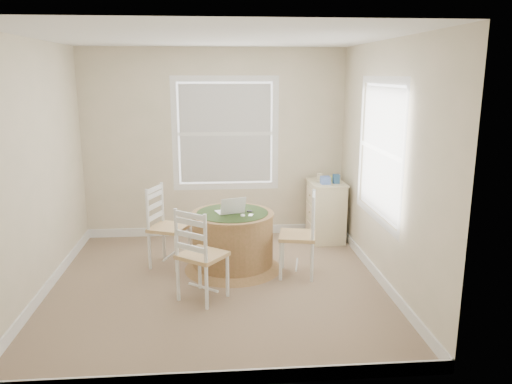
{
  "coord_description": "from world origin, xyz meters",
  "views": [
    {
      "loc": [
        0.0,
        -5.07,
        2.26
      ],
      "look_at": [
        0.46,
        0.45,
        0.94
      ],
      "focal_mm": 35.0,
      "sensor_mm": 36.0,
      "label": 1
    }
  ],
  "objects": [
    {
      "name": "mouse",
      "position": [
        0.3,
        0.35,
        0.69
      ],
      "size": [
        0.08,
        0.1,
        0.03
      ],
      "primitive_type": "ellipsoid",
      "rotation": [
        0.0,
        0.0,
        -0.29
      ],
      "color": "white",
      "rests_on": "round_table"
    },
    {
      "name": "chair_left",
      "position": [
        -0.56,
        0.66,
        0.47
      ],
      "size": [
        0.53,
        0.54,
        0.95
      ],
      "primitive_type": null,
      "rotation": [
        0.0,
        0.0,
        1.19
      ],
      "color": "white",
      "rests_on": "ground"
    },
    {
      "name": "chair_near",
      "position": [
        -0.15,
        -0.3,
        0.47
      ],
      "size": [
        0.58,
        0.57,
        0.95
      ],
      "primitive_type": null,
      "rotation": [
        0.0,
        0.0,
        2.49
      ],
      "color": "white",
      "rests_on": "ground"
    },
    {
      "name": "chair_right",
      "position": [
        0.91,
        0.24,
        0.47
      ],
      "size": [
        0.48,
        0.49,
        0.95
      ],
      "primitive_type": null,
      "rotation": [
        0.0,
        0.0,
        -1.77
      ],
      "color": "white",
      "rests_on": "ground"
    },
    {
      "name": "laptop",
      "position": [
        0.17,
        0.49,
        0.71
      ],
      "size": [
        0.37,
        0.34,
        0.21
      ],
      "rotation": [
        0.0,
        0.0,
        3.47
      ],
      "color": "white",
      "rests_on": "round_table"
    },
    {
      "name": "box_yellow",
      "position": [
        1.59,
        1.5,
        0.85
      ],
      "size": [
        0.15,
        0.11,
        0.06
      ],
      "primitive_type": "cube",
      "rotation": [
        0.0,
        0.0,
        0.04
      ],
      "color": "#CFDA4D",
      "rests_on": "corner_chest"
    },
    {
      "name": "round_table",
      "position": [
        0.19,
        0.49,
        0.38
      ],
      "size": [
        1.14,
        1.14,
        0.69
      ],
      "rotation": [
        0.0,
        0.0,
        -0.29
      ],
      "color": "#A17048",
      "rests_on": "ground"
    },
    {
      "name": "room",
      "position": [
        0.17,
        0.16,
        1.3
      ],
      "size": [
        3.64,
        3.64,
        2.64
      ],
      "color": "#8F785B",
      "rests_on": "ground"
    },
    {
      "name": "phone",
      "position": [
        0.39,
        0.36,
        0.68
      ],
      "size": [
        0.07,
        0.1,
        0.02
      ],
      "primitive_type": "cube",
      "rotation": [
        0.0,
        0.0,
        -0.29
      ],
      "color": "#B7BABF",
      "rests_on": "round_table"
    },
    {
      "name": "cup_cream",
      "position": [
        1.43,
        1.59,
        0.87
      ],
      "size": [
        0.07,
        0.07,
        0.09
      ],
      "primitive_type": "cylinder",
      "color": "beige",
      "rests_on": "corner_chest"
    },
    {
      "name": "tissue_box",
      "position": [
        1.46,
        1.31,
        0.87
      ],
      "size": [
        0.12,
        0.12,
        0.1
      ],
      "primitive_type": "cube",
      "rotation": [
        0.0,
        0.0,
        0.04
      ],
      "color": "#5A7BCF",
      "rests_on": "corner_chest"
    },
    {
      "name": "corner_chest",
      "position": [
        1.51,
        1.44,
        0.41
      ],
      "size": [
        0.49,
        0.63,
        0.82
      ],
      "rotation": [
        0.0,
        0.0,
        0.04
      ],
      "color": "beige",
      "rests_on": "ground"
    },
    {
      "name": "box_blue",
      "position": [
        1.62,
        1.33,
        0.88
      ],
      "size": [
        0.08,
        0.08,
        0.12
      ],
      "primitive_type": "cube",
      "rotation": [
        0.0,
        0.0,
        0.04
      ],
      "color": "#2F5D8F",
      "rests_on": "corner_chest"
    },
    {
      "name": "keys",
      "position": [
        0.39,
        0.5,
        0.69
      ],
      "size": [
        0.07,
        0.06,
        0.02
      ],
      "primitive_type": "cube",
      "rotation": [
        0.0,
        0.0,
        -0.29
      ],
      "color": "black",
      "rests_on": "round_table"
    }
  ]
}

